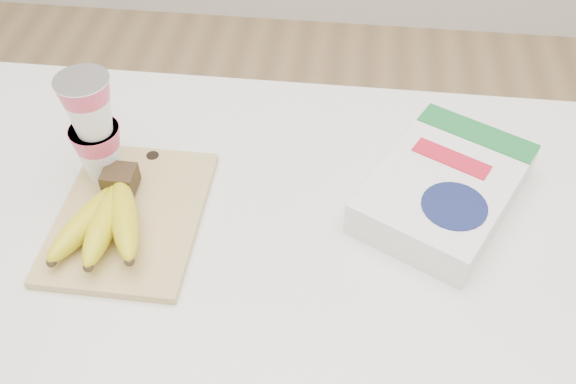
# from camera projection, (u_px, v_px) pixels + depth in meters

# --- Properties ---
(table) EXTENTS (1.13, 0.75, 0.85)m
(table) POSITION_uv_depth(u_px,v_px,m) (256.00, 376.00, 1.24)
(table) COLOR white
(table) RESTS_ON ground
(cutting_board) EXTENTS (0.21, 0.29, 0.01)m
(cutting_board) POSITION_uv_depth(u_px,v_px,m) (131.00, 216.00, 0.95)
(cutting_board) COLOR tan
(cutting_board) RESTS_ON table
(bananas) EXTENTS (0.15, 0.20, 0.06)m
(bananas) POSITION_uv_depth(u_px,v_px,m) (106.00, 217.00, 0.91)
(bananas) COLOR #382816
(bananas) RESTS_ON cutting_board
(yogurt_stack) EXTENTS (0.08, 0.08, 0.18)m
(yogurt_stack) POSITION_uv_depth(u_px,v_px,m) (93.00, 126.00, 0.93)
(yogurt_stack) COLOR white
(yogurt_stack) RESTS_ON cutting_board
(cereal_box) EXTENTS (0.29, 0.33, 0.06)m
(cereal_box) POSITION_uv_depth(u_px,v_px,m) (444.00, 188.00, 0.96)
(cereal_box) COLOR silver
(cereal_box) RESTS_ON table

